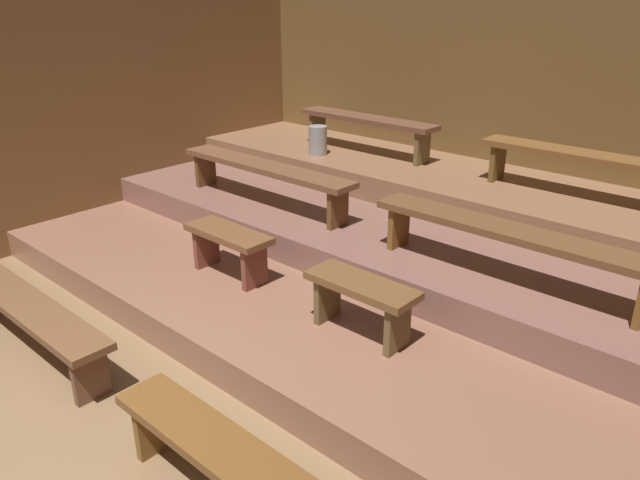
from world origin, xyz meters
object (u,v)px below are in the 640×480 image
at_px(bench_middle_left, 265,171).
at_px(bench_middle_right, 508,237).
at_px(pail_upper, 318,140).
at_px(bench_lower_left, 229,243).
at_px(bench_floor_left, 27,310).
at_px(bench_lower_right, 361,295).
at_px(bench_upper_right, 578,160).
at_px(bench_upper_left, 367,123).

relative_size(bench_middle_left, bench_middle_right, 1.00).
relative_size(bench_middle_left, pail_upper, 6.66).
xyz_separation_m(bench_lower_left, pail_upper, (-0.82, 2.00, 0.38)).
height_order(bench_middle_left, bench_middle_right, same).
distance_m(bench_floor_left, bench_lower_right, 2.43).
xyz_separation_m(bench_floor_left, bench_lower_right, (1.92, 1.46, 0.22)).
relative_size(bench_lower_left, bench_middle_right, 0.38).
bearing_deg(bench_lower_right, bench_middle_right, 59.12).
relative_size(bench_floor_left, pail_upper, 6.23).
bearing_deg(bench_upper_right, bench_upper_left, 180.00).
bearing_deg(bench_lower_right, bench_upper_right, 79.00).
bearing_deg(bench_floor_left, bench_middle_right, 44.06).
distance_m(bench_lower_right, bench_middle_right, 1.15).
distance_m(bench_upper_right, pail_upper, 2.72).
height_order(bench_floor_left, bench_middle_right, bench_middle_right).
relative_size(bench_lower_right, bench_upper_right, 0.47).
relative_size(bench_lower_right, bench_middle_right, 0.38).
bearing_deg(pail_upper, bench_floor_left, -85.32).
xyz_separation_m(bench_middle_right, bench_upper_right, (-0.10, 1.47, 0.25)).
bearing_deg(bench_lower_right, bench_middle_left, 154.10).
xyz_separation_m(bench_middle_left, bench_upper_right, (2.43, 1.47, 0.25)).
bearing_deg(bench_middle_right, bench_floor_left, -135.94).
bearing_deg(bench_upper_right, bench_middle_right, -86.22).
bearing_deg(bench_middle_left, bench_lower_right, -25.90).
distance_m(bench_floor_left, pail_upper, 3.52).
xyz_separation_m(bench_lower_left, bench_upper_left, (-0.47, 2.42, 0.55)).
bearing_deg(bench_middle_left, bench_floor_left, -89.22).
bearing_deg(bench_middle_right, pail_upper, 159.35).
distance_m(bench_upper_left, bench_upper_right, 2.33).
xyz_separation_m(bench_middle_left, pail_upper, (-0.25, 1.05, 0.08)).
relative_size(bench_floor_left, bench_middle_left, 0.94).
height_order(bench_lower_right, pail_upper, pail_upper).
xyz_separation_m(bench_middle_left, bench_middle_right, (2.53, 0.00, 0.00)).
bearing_deg(bench_floor_left, bench_lower_right, 37.22).
bearing_deg(bench_lower_right, bench_upper_left, 127.51).
xyz_separation_m(bench_lower_left, bench_lower_right, (1.39, 0.00, 0.00)).
bearing_deg(bench_lower_right, bench_floor_left, -142.78).
relative_size(bench_floor_left, bench_upper_left, 1.15).
relative_size(bench_lower_left, bench_middle_left, 0.38).
height_order(bench_middle_left, bench_upper_left, bench_upper_left).
xyz_separation_m(bench_floor_left, bench_upper_left, (0.06, 3.89, 0.77)).
xyz_separation_m(bench_lower_right, bench_middle_left, (-1.96, 0.95, 0.30)).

